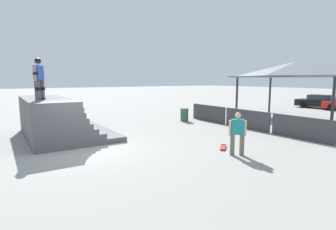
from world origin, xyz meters
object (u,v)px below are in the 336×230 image
at_px(trash_bin, 184,115).
at_px(skater_on_deck, 39,76).
at_px(bystander_walking, 237,132).
at_px(skateboard_on_deck, 41,98).
at_px(skateboard_on_ground, 223,147).
at_px(parked_car_black, 322,102).

bearing_deg(trash_bin, skater_on_deck, -80.91).
height_order(skater_on_deck, trash_bin, skater_on_deck).
relative_size(bystander_walking, trash_bin, 1.85).
relative_size(skater_on_deck, trash_bin, 2.07).
distance_m(skateboard_on_deck, trash_bin, 8.84).
bearing_deg(trash_bin, skateboard_on_ground, -23.91).
height_order(skateboard_on_ground, trash_bin, trash_bin).
relative_size(skater_on_deck, skateboard_on_deck, 2.06).
bearing_deg(skateboard_on_ground, skateboard_on_deck, 96.71).
height_order(skateboard_on_deck, skateboard_on_ground, skateboard_on_deck).
bearing_deg(parked_car_black, skater_on_deck, -97.30).
relative_size(skater_on_deck, parked_car_black, 0.38).
bearing_deg(skater_on_deck, trash_bin, 133.65).
bearing_deg(skateboard_on_ground, bystander_walking, -147.77).
distance_m(skater_on_deck, bystander_walking, 8.42).
distance_m(skater_on_deck, skateboard_on_deck, 1.02).
distance_m(skateboard_on_deck, parked_car_black, 24.28).
relative_size(bystander_walking, skateboard_on_ground, 2.12).
bearing_deg(parked_car_black, skateboard_on_deck, -98.14).
relative_size(trash_bin, parked_car_black, 0.18).
relative_size(skateboard_on_deck, skateboard_on_ground, 1.15).
bearing_deg(parked_car_black, skateboard_on_ground, -81.95).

